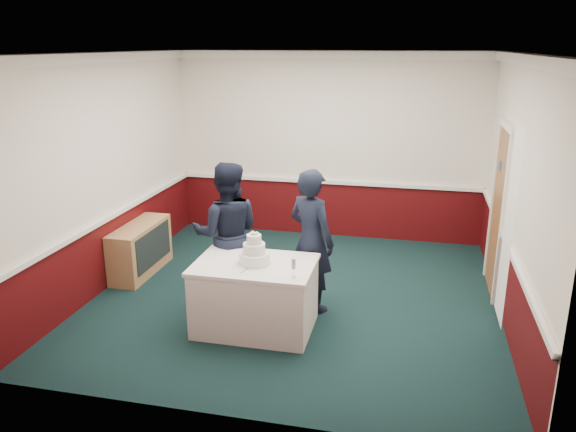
% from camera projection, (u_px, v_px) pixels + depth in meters
% --- Properties ---
extents(ground, '(5.00, 5.00, 0.00)m').
position_uv_depth(ground, '(295.00, 296.00, 7.19)').
color(ground, black).
rests_on(ground, ground).
extents(room_shell, '(5.00, 5.00, 3.00)m').
position_uv_depth(room_shell, '(312.00, 136.00, 7.16)').
color(room_shell, silver).
rests_on(room_shell, ground).
extents(sideboard, '(0.41, 1.20, 0.70)m').
position_uv_depth(sideboard, '(141.00, 249.00, 7.83)').
color(sideboard, '#A97D52').
rests_on(sideboard, ground).
extents(cake_table, '(1.32, 0.92, 0.79)m').
position_uv_depth(cake_table, '(255.00, 295.00, 6.27)').
color(cake_table, white).
rests_on(cake_table, ground).
extents(wedding_cake, '(0.35, 0.35, 0.36)m').
position_uv_depth(wedding_cake, '(254.00, 254.00, 6.13)').
color(wedding_cake, white).
rests_on(wedding_cake, cake_table).
extents(cake_knife, '(0.09, 0.21, 0.00)m').
position_uv_depth(cake_knife, '(246.00, 270.00, 5.98)').
color(cake_knife, silver).
rests_on(cake_knife, cake_table).
extents(champagne_flute, '(0.05, 0.05, 0.21)m').
position_uv_depth(champagne_flute, '(293.00, 265.00, 5.75)').
color(champagne_flute, silver).
rests_on(champagne_flute, cake_table).
extents(person_man, '(1.00, 0.87, 1.77)m').
position_uv_depth(person_man, '(227.00, 233.00, 6.83)').
color(person_man, black).
rests_on(person_man, ground).
extents(person_woman, '(0.76, 0.68, 1.74)m').
position_uv_depth(person_woman, '(311.00, 240.00, 6.63)').
color(person_woman, black).
rests_on(person_woman, ground).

